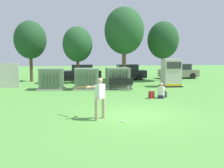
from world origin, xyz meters
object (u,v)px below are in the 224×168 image
object	(u,v)px
park_bench	(121,83)
seated_spectator	(162,92)
backpack	(151,95)
parked_car_right_of_center	(179,72)
sports_ball	(123,121)
transformer_west	(52,79)
generator_enclosure	(171,73)
transformer_mid_west	(86,79)
batter	(99,96)
parked_car_left_of_center	(126,72)
transformer_mid_east	(118,78)
parked_car_leftmost	(81,73)

from	to	relation	value
park_bench	seated_spectator	bearing A→B (deg)	-63.55
park_bench	backpack	xyz separation A→B (m)	(1.22, -3.80, -0.32)
backpack	parked_car_right_of_center	xyz separation A→B (m)	(6.82, 12.21, 0.54)
sports_ball	backpack	world-z (taller)	backpack
transformer_west	seated_spectator	distance (m)	8.73
parked_car_right_of_center	park_bench	bearing A→B (deg)	-133.69
generator_enclosure	sports_ball	size ratio (longest dim) A/B	25.56
backpack	transformer_mid_west	bearing A→B (deg)	128.67
transformer_west	backpack	world-z (taller)	transformer_west
batter	backpack	xyz separation A→B (m)	(3.66, 4.63, -0.76)
park_bench	parked_car_right_of_center	size ratio (longest dim) A/B	0.44
transformer_west	parked_car_left_of_center	bearing A→B (deg)	43.46
transformer_mid_west	park_bench	bearing A→B (deg)	-19.75
park_bench	sports_ball	size ratio (longest dim) A/B	20.48
sports_ball	seated_spectator	size ratio (longest dim) A/B	0.09
transformer_west	sports_ball	world-z (taller)	transformer_west
parked_car_left_of_center	parked_car_right_of_center	xyz separation A→B (m)	(6.02, 0.30, 0.00)
transformer_mid_east	parked_car_leftmost	xyz separation A→B (m)	(-2.75, 7.05, -0.04)
parked_car_leftmost	parked_car_left_of_center	distance (m)	4.82
transformer_mid_west	parked_car_left_of_center	world-z (taller)	same
sports_ball	parked_car_left_of_center	distance (m)	17.57
transformer_mid_east	parked_car_leftmost	distance (m)	7.57
seated_spectator	backpack	size ratio (longest dim) A/B	2.19
transformer_mid_east	seated_spectator	distance (m)	5.34
generator_enclosure	transformer_mid_west	bearing A→B (deg)	-174.74
generator_enclosure	seated_spectator	world-z (taller)	generator_enclosure
transformer_mid_east	parked_car_left_of_center	size ratio (longest dim) A/B	0.50
seated_spectator	parked_car_left_of_center	size ratio (longest dim) A/B	0.23
transformer_mid_west	sports_ball	bearing A→B (deg)	-84.27
batter	parked_car_right_of_center	bearing A→B (deg)	58.10
batter	backpack	bearing A→B (deg)	51.67
transformer_mid_east	parked_car_leftmost	world-z (taller)	same
batter	transformer_mid_east	bearing A→B (deg)	75.98
transformer_mid_west	batter	bearing A→B (deg)	-89.33
transformer_mid_west	batter	distance (m)	9.35
transformer_mid_west	parked_car_right_of_center	xyz separation A→B (m)	(10.59, 7.49, -0.04)
sports_ball	parked_car_leftmost	bearing A→B (deg)	94.13
transformer_mid_west	generator_enclosure	distance (m)	7.12
park_bench	batter	distance (m)	8.79
seated_spectator	parked_car_leftmost	xyz separation A→B (m)	(-4.69, 12.01, 0.38)
transformer_west	sports_ball	distance (m)	10.99
backpack	parked_car_left_of_center	xyz separation A→B (m)	(0.80, 11.91, 0.54)
backpack	parked_car_right_of_center	bearing A→B (deg)	60.81
seated_spectator	backpack	xyz separation A→B (m)	(-0.67, 0.00, -0.16)
transformer_west	batter	xyz separation A→B (m)	(2.76, -9.69, 0.19)
transformer_mid_east	parked_car_left_of_center	world-z (taller)	same
batter	seated_spectator	bearing A→B (deg)	46.88
transformer_west	parked_car_right_of_center	bearing A→B (deg)	28.36
park_bench	parked_car_leftmost	bearing A→B (deg)	108.85
sports_ball	seated_spectator	world-z (taller)	seated_spectator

